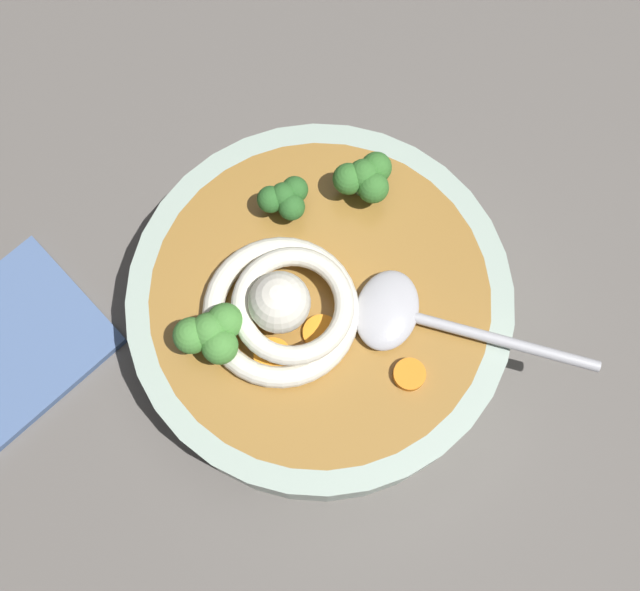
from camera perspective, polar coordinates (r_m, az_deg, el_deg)
table_slab at (r=62.84cm, az=0.44°, el=-4.02°), size 91.98×91.98×3.78cm
soup_bowl at (r=58.02cm, az=0.00°, el=-1.01°), size 27.94×27.94×6.94cm
noodle_pile at (r=53.02cm, az=-2.71°, el=-0.89°), size 12.16×11.92×4.89cm
soup_spoon at (r=53.90cm, az=6.44°, el=-1.46°), size 13.33×15.61×1.60cm
broccoli_floret_beside_noodles at (r=55.96cm, az=3.38°, el=8.76°), size 4.51×3.88×3.56cm
broccoli_floret_right at (r=52.03cm, az=-8.09°, el=-2.82°), size 4.91×4.22×3.88cm
broccoli_floret_beside_chili at (r=55.57cm, az=-2.62°, el=7.25°), size 3.85×3.32×3.05cm
carrot_slice_center at (r=53.49cm, az=-3.62°, el=-4.43°), size 2.64×2.64×0.52cm
carrot_slice_extra_b at (r=53.81cm, az=0.10°, el=-2.80°), size 2.62×2.62×0.44cm
carrot_slice_front at (r=53.36cm, az=6.66°, el=-5.86°), size 2.25×2.25×0.67cm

